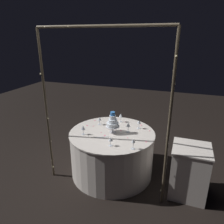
% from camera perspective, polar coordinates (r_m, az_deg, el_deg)
% --- Properties ---
extents(ground_plane, '(12.00, 12.00, 0.00)m').
position_cam_1_polar(ground_plane, '(3.76, 0.00, -15.90)').
color(ground_plane, black).
extents(decorative_arch, '(1.84, 0.06, 2.33)m').
position_cam_1_polar(decorative_arch, '(2.75, -2.93, 4.66)').
color(decorative_arch, '#473D2D').
rests_on(decorative_arch, ground).
extents(main_table, '(1.38, 1.38, 0.75)m').
position_cam_1_polar(main_table, '(3.55, 0.00, -11.01)').
color(main_table, silver).
rests_on(main_table, ground).
extents(side_table, '(0.52, 0.52, 0.77)m').
position_cam_1_polar(side_table, '(3.30, 20.22, -14.89)').
color(side_table, silver).
rests_on(side_table, ground).
extents(tiered_cake, '(0.22, 0.22, 0.35)m').
position_cam_1_polar(tiered_cake, '(3.31, 0.19, -2.84)').
color(tiered_cake, silver).
rests_on(tiered_cake, main_table).
extents(wine_glass_0, '(0.07, 0.07, 0.15)m').
position_cam_1_polar(wine_glass_0, '(3.30, -7.91, -4.29)').
color(wine_glass_0, silver).
rests_on(wine_glass_0, main_table).
extents(wine_glass_1, '(0.07, 0.07, 0.16)m').
position_cam_1_polar(wine_glass_1, '(3.73, 2.48, -1.00)').
color(wine_glass_1, silver).
rests_on(wine_glass_1, main_table).
extents(wine_glass_2, '(0.06, 0.06, 0.13)m').
position_cam_1_polar(wine_glass_2, '(3.63, -3.45, -1.97)').
color(wine_glass_2, silver).
rests_on(wine_glass_2, main_table).
extents(wine_glass_3, '(0.06, 0.06, 0.15)m').
position_cam_1_polar(wine_glass_3, '(3.50, 7.35, -2.77)').
color(wine_glass_3, silver).
rests_on(wine_glass_3, main_table).
extents(wine_glass_4, '(0.06, 0.06, 0.16)m').
position_cam_1_polar(wine_glass_4, '(2.87, 5.81, -7.97)').
color(wine_glass_4, silver).
rests_on(wine_glass_4, main_table).
extents(wine_glass_5, '(0.06, 0.06, 0.13)m').
position_cam_1_polar(wine_glass_5, '(2.94, -0.40, -7.49)').
color(wine_glass_5, silver).
rests_on(wine_glass_5, main_table).
extents(wine_glass_6, '(0.06, 0.06, 0.17)m').
position_cam_1_polar(wine_glass_6, '(3.34, 4.45, -3.53)').
color(wine_glass_6, silver).
rests_on(wine_glass_6, main_table).
extents(cake_knife, '(0.27, 0.15, 0.01)m').
position_cam_1_polar(cake_knife, '(3.22, -3.85, -6.88)').
color(cake_knife, silver).
rests_on(cake_knife, main_table).
extents(rose_petal_0, '(0.03, 0.03, 0.00)m').
position_cam_1_polar(rose_petal_0, '(3.37, -2.93, -5.57)').
color(rose_petal_0, '#EA6B84').
rests_on(rose_petal_0, main_table).
extents(rose_petal_1, '(0.03, 0.03, 0.00)m').
position_cam_1_polar(rose_petal_1, '(3.43, 2.46, -5.10)').
color(rose_petal_1, '#EA6B84').
rests_on(rose_petal_1, main_table).
extents(rose_petal_2, '(0.02, 0.03, 0.00)m').
position_cam_1_polar(rose_petal_2, '(3.54, 8.70, -4.52)').
color(rose_petal_2, '#EA6B84').
rests_on(rose_petal_2, main_table).
extents(rose_petal_3, '(0.03, 0.04, 0.00)m').
position_cam_1_polar(rose_petal_3, '(3.61, -5.06, -3.83)').
color(rose_petal_3, '#EA6B84').
rests_on(rose_petal_3, main_table).
extents(rose_petal_4, '(0.03, 0.04, 0.00)m').
position_cam_1_polar(rose_petal_4, '(3.67, 7.94, -3.54)').
color(rose_petal_4, '#EA6B84').
rests_on(rose_petal_4, main_table).
extents(rose_petal_5, '(0.03, 0.04, 0.00)m').
position_cam_1_polar(rose_petal_5, '(3.26, -2.03, -6.46)').
color(rose_petal_5, '#EA6B84').
rests_on(rose_petal_5, main_table).
extents(rose_petal_6, '(0.02, 0.03, 0.00)m').
position_cam_1_polar(rose_petal_6, '(3.77, 3.60, -2.75)').
color(rose_petal_6, '#EA6B84').
rests_on(rose_petal_6, main_table).
extents(rose_petal_7, '(0.04, 0.03, 0.00)m').
position_cam_1_polar(rose_petal_7, '(3.48, 10.24, -5.07)').
color(rose_petal_7, '#EA6B84').
rests_on(rose_petal_7, main_table).
extents(rose_petal_8, '(0.04, 0.03, 0.00)m').
position_cam_1_polar(rose_petal_8, '(3.84, -4.69, -2.33)').
color(rose_petal_8, '#EA6B84').
rests_on(rose_petal_8, main_table).
extents(rose_petal_9, '(0.04, 0.05, 0.00)m').
position_cam_1_polar(rose_petal_9, '(3.27, -2.01, -6.42)').
color(rose_petal_9, '#EA6B84').
rests_on(rose_petal_9, main_table).
extents(rose_petal_10, '(0.04, 0.04, 0.00)m').
position_cam_1_polar(rose_petal_10, '(3.64, -6.81, -3.69)').
color(rose_petal_10, '#EA6B84').
rests_on(rose_petal_10, main_table).
extents(rose_petal_11, '(0.03, 0.03, 0.00)m').
position_cam_1_polar(rose_petal_11, '(3.21, 4.30, -7.02)').
color(rose_petal_11, '#EA6B84').
rests_on(rose_petal_11, main_table).
extents(rose_petal_12, '(0.04, 0.03, 0.00)m').
position_cam_1_polar(rose_petal_12, '(3.13, 9.34, -8.02)').
color(rose_petal_12, '#EA6B84').
rests_on(rose_petal_12, main_table).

